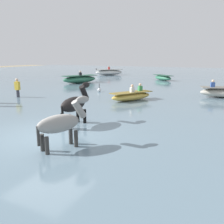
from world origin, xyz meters
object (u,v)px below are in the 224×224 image
(boat_distant_west, at_px, (109,72))
(boat_near_starboard, at_px, (80,79))
(person_onlooker_left, at_px, (18,90))
(horse_trailing_grey, at_px, (61,125))
(horse_lead_black, at_px, (75,105))
(boat_mid_channel, at_px, (163,78))
(channel_buoy, at_px, (99,90))
(boat_mid_outer, at_px, (131,96))

(boat_distant_west, distance_m, boat_near_starboard, 10.84)
(person_onlooker_left, bearing_deg, horse_trailing_grey, -35.94)
(boat_near_starboard, distance_m, person_onlooker_left, 9.31)
(horse_lead_black, distance_m, person_onlooker_left, 8.20)
(horse_lead_black, bearing_deg, boat_near_starboard, 123.37)
(horse_trailing_grey, relative_size, boat_mid_channel, 0.68)
(channel_buoy, bearing_deg, horse_lead_black, -66.45)
(boat_mid_channel, distance_m, boat_distant_west, 9.87)
(boat_near_starboard, bearing_deg, channel_buoy, -43.37)
(boat_near_starboard, bearing_deg, boat_distant_west, 101.31)
(horse_lead_black, xyz_separation_m, horse_trailing_grey, (1.09, -2.23, -0.08))
(boat_mid_channel, height_order, boat_distant_west, boat_distant_west)
(boat_mid_channel, bearing_deg, boat_near_starboard, -136.44)
(horse_lead_black, bearing_deg, boat_distant_west, 114.35)
(boat_mid_channel, relative_size, boat_distant_west, 0.73)
(horse_lead_black, xyz_separation_m, person_onlooker_left, (-7.25, 3.82, -0.32))
(boat_mid_channel, relative_size, boat_mid_outer, 0.94)
(boat_mid_channel, bearing_deg, horse_lead_black, -84.92)
(horse_lead_black, height_order, boat_near_starboard, horse_lead_black)
(channel_buoy, bearing_deg, boat_mid_outer, -32.51)
(boat_distant_west, distance_m, channel_buoy, 16.84)
(boat_mid_channel, bearing_deg, person_onlooker_left, -109.32)
(boat_mid_outer, xyz_separation_m, boat_distant_west, (-10.61, 17.55, 0.13))
(boat_mid_channel, height_order, person_onlooker_left, person_onlooker_left)
(boat_mid_outer, distance_m, boat_distant_west, 20.51)
(horse_lead_black, relative_size, horse_trailing_grey, 1.07)
(boat_distant_west, bearing_deg, horse_lead_black, -65.65)
(boat_near_starboard, bearing_deg, horse_trailing_grey, -57.64)
(channel_buoy, bearing_deg, person_onlooker_left, -128.31)
(boat_mid_channel, height_order, boat_mid_outer, boat_mid_outer)
(horse_lead_black, bearing_deg, person_onlooker_left, 152.24)
(boat_distant_west, xyz_separation_m, person_onlooker_left, (3.46, -19.85, 0.07))
(boat_mid_outer, relative_size, person_onlooker_left, 1.79)
(horse_trailing_grey, bearing_deg, boat_distant_west, 114.50)
(boat_mid_outer, distance_m, boat_near_starboard, 10.95)
(horse_lead_black, relative_size, person_onlooker_left, 1.23)
(horse_lead_black, height_order, boat_mid_outer, horse_lead_black)
(horse_trailing_grey, height_order, boat_mid_channel, horse_trailing_grey)
(horse_trailing_grey, height_order, boat_near_starboard, horse_trailing_grey)
(horse_trailing_grey, relative_size, boat_distant_west, 0.50)
(boat_mid_outer, bearing_deg, horse_lead_black, -89.06)
(horse_trailing_grey, relative_size, boat_mid_outer, 0.64)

